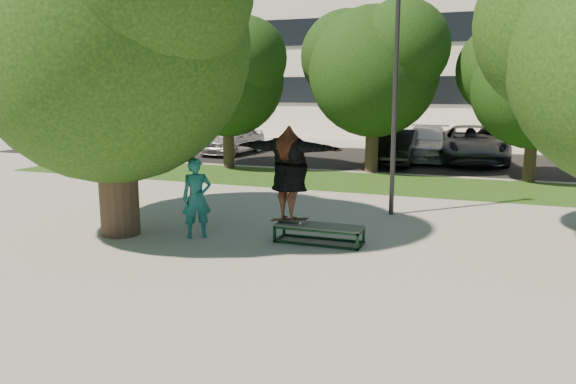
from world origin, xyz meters
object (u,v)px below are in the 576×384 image
at_px(bystander, 197,198).
at_px(car_grey, 471,144).
at_px(tree_left, 109,25).
at_px(car_dark, 396,147).
at_px(grind_box, 319,234).
at_px(lamppost, 395,88).
at_px(car_silver_a, 232,139).
at_px(car_silver_b, 426,143).

xyz_separation_m(bystander, car_grey, (4.92, 14.83, -0.07)).
bearing_deg(tree_left, car_dark, 74.21).
height_order(tree_left, car_dark, tree_left).
height_order(grind_box, car_dark, car_dark).
relative_size(tree_left, bystander, 4.16).
distance_m(bystander, car_grey, 15.63).
bearing_deg(car_dark, grind_box, -89.27).
height_order(lamppost, car_grey, lamppost).
xyz_separation_m(lamppost, car_silver_a, (-9.45, 10.36, -2.43)).
distance_m(car_dark, car_silver_b, 2.14).
relative_size(bystander, car_silver_a, 0.41).
distance_m(car_silver_a, car_silver_b, 9.01).
height_order(car_silver_a, car_grey, car_grey).
height_order(tree_left, car_silver_b, tree_left).
distance_m(lamppost, car_silver_b, 11.66).
bearing_deg(car_dark, bystander, -100.51).
height_order(lamppost, car_silver_b, lamppost).
height_order(tree_left, car_grey, tree_left).
bearing_deg(car_silver_b, tree_left, -109.66).
bearing_deg(lamppost, car_silver_a, 132.37).
relative_size(grind_box, car_silver_b, 0.36).
height_order(car_grey, car_silver_b, car_grey).
height_order(bystander, car_silver_b, bystander).
bearing_deg(car_dark, car_silver_b, 60.25).
bearing_deg(car_dark, lamppost, -82.89).
xyz_separation_m(lamppost, car_grey, (1.42, 11.19, -2.37)).
distance_m(bystander, car_dark, 13.30).
relative_size(tree_left, car_grey, 1.27).
bearing_deg(car_grey, grind_box, -108.17).
bearing_deg(lamppost, car_dark, 98.97).
bearing_deg(lamppost, car_silver_b, 92.51).
xyz_separation_m(grind_box, car_silver_b, (0.43, 14.57, 0.54)).
bearing_deg(grind_box, car_silver_b, 88.32).
bearing_deg(bystander, grind_box, -25.41).
relative_size(car_dark, car_grey, 0.77).
xyz_separation_m(tree_left, lamppost, (5.29, 3.91, -1.27)).
relative_size(lamppost, car_silver_b, 1.22).
bearing_deg(tree_left, bystander, 8.39).
relative_size(lamppost, bystander, 3.58).
bearing_deg(car_silver_b, car_grey, -8.38).
distance_m(car_silver_a, car_dark, 8.00).
distance_m(lamppost, car_grey, 11.53).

